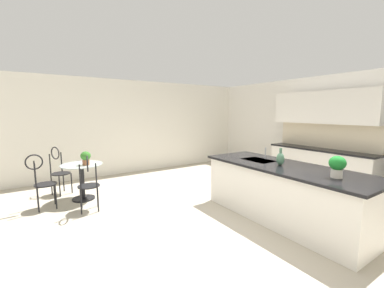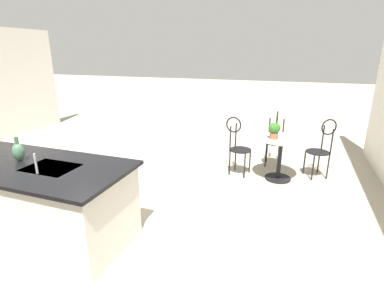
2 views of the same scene
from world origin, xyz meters
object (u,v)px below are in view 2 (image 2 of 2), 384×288
bistro_table (280,155)px  chair_toward_desk (275,136)px  vase_on_counter (18,151)px  chair_by_island (322,146)px  chair_near_window (238,143)px  potted_plant_on_table (274,130)px

bistro_table → chair_toward_desk: 0.74m
vase_on_counter → chair_by_island: bearing=-139.2°
chair_near_window → chair_by_island: size_ratio=1.00×
vase_on_counter → potted_plant_on_table: bearing=-136.2°
potted_plant_on_table → vase_on_counter: vase_on_counter is taller
chair_near_window → vase_on_counter: bearing=52.0°
chair_by_island → vase_on_counter: vase_on_counter is taller
chair_by_island → chair_toward_desk: size_ratio=1.00×
chair_toward_desk → vase_on_counter: (2.64, 3.32, 0.46)m
bistro_table → vase_on_counter: (2.78, 2.61, 0.58)m
chair_near_window → chair_by_island: bearing=-165.6°
bistro_table → chair_near_window: 0.74m
chair_by_island → vase_on_counter: bearing=40.8°
chair_near_window → vase_on_counter: vase_on_counter is taller
potted_plant_on_table → vase_on_counter: (2.65, 2.54, 0.13)m
chair_by_island → chair_toward_desk: bearing=-23.3°
potted_plant_on_table → chair_by_island: bearing=-151.3°
vase_on_counter → bistro_table: bearing=-136.8°
chair_by_island → bistro_table: bearing=29.0°
chair_near_window → potted_plant_on_table: bearing=173.2°
chair_toward_desk → vase_on_counter: size_ratio=3.62×
chair_toward_desk → potted_plant_on_table: size_ratio=3.81×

